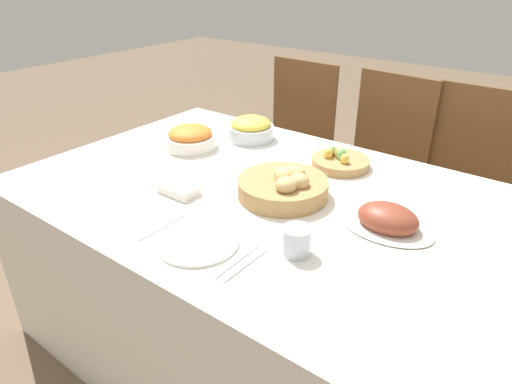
{
  "coord_description": "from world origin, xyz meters",
  "views": [
    {
      "loc": [
        0.84,
        -1.16,
        1.46
      ],
      "look_at": [
        0.03,
        -0.09,
        0.77
      ],
      "focal_mm": 32.0,
      "sensor_mm": 36.0,
      "label": 1
    }
  ],
  "objects_px": {
    "chair_far_left": "(290,143)",
    "bread_basket": "(284,186)",
    "ham_platter": "(388,220)",
    "drinking_cup": "(297,241)",
    "chair_far_right": "(460,187)",
    "spoon": "(245,265)",
    "butter_dish": "(179,189)",
    "carrot_bowl": "(190,138)",
    "knife": "(237,261)",
    "chair_far_center": "(377,166)",
    "dinner_plate": "(197,242)",
    "fork": "(163,227)",
    "egg_basket": "(340,161)",
    "pineapple_bowl": "(251,129)"
  },
  "relations": [
    {
      "from": "egg_basket",
      "to": "bread_basket",
      "type": "bearing_deg",
      "value": -95.55
    },
    {
      "from": "chair_far_center",
      "to": "pineapple_bowl",
      "type": "distance_m",
      "value": 0.73
    },
    {
      "from": "butter_dish",
      "to": "ham_platter",
      "type": "bearing_deg",
      "value": 18.28
    },
    {
      "from": "egg_basket",
      "to": "pineapple_bowl",
      "type": "height_order",
      "value": "pineapple_bowl"
    },
    {
      "from": "spoon",
      "to": "ham_platter",
      "type": "bearing_deg",
      "value": 61.95
    },
    {
      "from": "drinking_cup",
      "to": "butter_dish",
      "type": "height_order",
      "value": "drinking_cup"
    },
    {
      "from": "carrot_bowl",
      "to": "spoon",
      "type": "distance_m",
      "value": 0.89
    },
    {
      "from": "chair_far_center",
      "to": "butter_dish",
      "type": "distance_m",
      "value": 1.18
    },
    {
      "from": "chair_far_right",
      "to": "chair_far_center",
      "type": "bearing_deg",
      "value": -178.27
    },
    {
      "from": "ham_platter",
      "to": "drinking_cup",
      "type": "distance_m",
      "value": 0.32
    },
    {
      "from": "chair_far_right",
      "to": "ham_platter",
      "type": "distance_m",
      "value": 0.93
    },
    {
      "from": "pineapple_bowl",
      "to": "spoon",
      "type": "xyz_separation_m",
      "value": [
        0.57,
        -0.77,
        -0.05
      ]
    },
    {
      "from": "chair_far_right",
      "to": "pineapple_bowl",
      "type": "relative_size",
      "value": 4.59
    },
    {
      "from": "chair_far_center",
      "to": "knife",
      "type": "bearing_deg",
      "value": -77.75
    },
    {
      "from": "spoon",
      "to": "butter_dish",
      "type": "xyz_separation_m",
      "value": [
        -0.44,
        0.19,
        0.01
      ]
    },
    {
      "from": "chair_far_left",
      "to": "ham_platter",
      "type": "bearing_deg",
      "value": -41.61
    },
    {
      "from": "ham_platter",
      "to": "chair_far_left",
      "type": "bearing_deg",
      "value": 136.0
    },
    {
      "from": "egg_basket",
      "to": "chair_far_left",
      "type": "bearing_deg",
      "value": 136.18
    },
    {
      "from": "spoon",
      "to": "butter_dish",
      "type": "distance_m",
      "value": 0.48
    },
    {
      "from": "bread_basket",
      "to": "butter_dish",
      "type": "relative_size",
      "value": 2.28
    },
    {
      "from": "chair_far_right",
      "to": "knife",
      "type": "distance_m",
      "value": 1.36
    },
    {
      "from": "chair_far_right",
      "to": "egg_basket",
      "type": "xyz_separation_m",
      "value": [
        -0.34,
        -0.58,
        0.24
      ]
    },
    {
      "from": "pineapple_bowl",
      "to": "butter_dish",
      "type": "bearing_deg",
      "value": -77.34
    },
    {
      "from": "bread_basket",
      "to": "butter_dish",
      "type": "xyz_separation_m",
      "value": [
        -0.3,
        -0.2,
        -0.02
      ]
    },
    {
      "from": "chair_far_left",
      "to": "bread_basket",
      "type": "xyz_separation_m",
      "value": [
        0.57,
        -0.92,
        0.26
      ]
    },
    {
      "from": "carrot_bowl",
      "to": "dinner_plate",
      "type": "bearing_deg",
      "value": -44.29
    },
    {
      "from": "pineapple_bowl",
      "to": "drinking_cup",
      "type": "relative_size",
      "value": 2.53
    },
    {
      "from": "ham_platter",
      "to": "knife",
      "type": "distance_m",
      "value": 0.48
    },
    {
      "from": "carrot_bowl",
      "to": "dinner_plate",
      "type": "height_order",
      "value": "carrot_bowl"
    },
    {
      "from": "chair_far_center",
      "to": "dinner_plate",
      "type": "distance_m",
      "value": 1.33
    },
    {
      "from": "ham_platter",
      "to": "fork",
      "type": "xyz_separation_m",
      "value": [
        -0.55,
        -0.41,
        -0.03
      ]
    },
    {
      "from": "knife",
      "to": "butter_dish",
      "type": "xyz_separation_m",
      "value": [
        -0.41,
        0.19,
        0.01
      ]
    },
    {
      "from": "chair_far_center",
      "to": "carrot_bowl",
      "type": "distance_m",
      "value": 0.99
    },
    {
      "from": "chair_far_right",
      "to": "spoon",
      "type": "distance_m",
      "value": 1.35
    },
    {
      "from": "chair_far_center",
      "to": "spoon",
      "type": "distance_m",
      "value": 1.34
    },
    {
      "from": "chair_far_left",
      "to": "bread_basket",
      "type": "distance_m",
      "value": 1.11
    },
    {
      "from": "dinner_plate",
      "to": "bread_basket",
      "type": "bearing_deg",
      "value": 84.73
    },
    {
      "from": "dinner_plate",
      "to": "spoon",
      "type": "xyz_separation_m",
      "value": [
        0.18,
        0.0,
        -0.0
      ]
    },
    {
      "from": "carrot_bowl",
      "to": "knife",
      "type": "relative_size",
      "value": 1.2
    },
    {
      "from": "pineapple_bowl",
      "to": "spoon",
      "type": "relative_size",
      "value": 1.14
    },
    {
      "from": "carrot_bowl",
      "to": "butter_dish",
      "type": "xyz_separation_m",
      "value": [
        0.27,
        -0.33,
        -0.03
      ]
    },
    {
      "from": "fork",
      "to": "knife",
      "type": "height_order",
      "value": "same"
    },
    {
      "from": "drinking_cup",
      "to": "bread_basket",
      "type": "bearing_deg",
      "value": 130.01
    },
    {
      "from": "ham_platter",
      "to": "butter_dish",
      "type": "bearing_deg",
      "value": -161.72
    },
    {
      "from": "egg_basket",
      "to": "knife",
      "type": "relative_size",
      "value": 1.24
    },
    {
      "from": "carrot_bowl",
      "to": "fork",
      "type": "xyz_separation_m",
      "value": [
        0.39,
        -0.53,
        -0.04
      ]
    },
    {
      "from": "bread_basket",
      "to": "chair_far_left",
      "type": "bearing_deg",
      "value": 121.64
    },
    {
      "from": "ham_platter",
      "to": "fork",
      "type": "bearing_deg",
      "value": -143.06
    },
    {
      "from": "chair_far_right",
      "to": "bread_basket",
      "type": "bearing_deg",
      "value": -110.48
    },
    {
      "from": "bread_basket",
      "to": "drinking_cup",
      "type": "distance_m",
      "value": 0.34
    }
  ]
}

